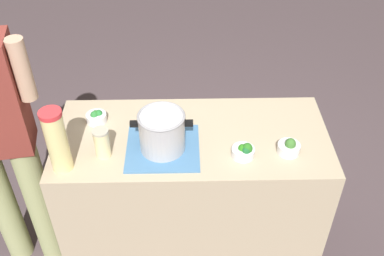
% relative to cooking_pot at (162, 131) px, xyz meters
% --- Properties ---
extents(ground_plane, '(8.00, 8.00, 0.00)m').
position_rel_cooking_pot_xyz_m(ground_plane, '(-0.14, -0.09, -1.02)').
color(ground_plane, '#534448').
extents(counter_slab, '(1.36, 0.62, 0.91)m').
position_rel_cooking_pot_xyz_m(counter_slab, '(-0.14, -0.09, -0.57)').
color(counter_slab, tan).
rests_on(counter_slab, ground_plane).
extents(dish_cloth, '(0.35, 0.33, 0.01)m').
position_rel_cooking_pot_xyz_m(dish_cloth, '(0.00, -0.00, -0.10)').
color(dish_cloth, teal).
rests_on(dish_cloth, counter_slab).
extents(cooking_pot, '(0.29, 0.22, 0.20)m').
position_rel_cooking_pot_xyz_m(cooking_pot, '(0.00, 0.00, 0.00)').
color(cooking_pot, '#B7B7BC').
rests_on(cooking_pot, dish_cloth).
extents(lemonade_pitcher, '(0.10, 0.10, 0.32)m').
position_rel_cooking_pot_xyz_m(lemonade_pitcher, '(0.45, 0.11, 0.05)').
color(lemonade_pitcher, '#F3E493').
rests_on(lemonade_pitcher, counter_slab).
extents(mason_jar, '(0.08, 0.08, 0.15)m').
position_rel_cooking_pot_xyz_m(mason_jar, '(0.28, 0.04, -0.03)').
color(mason_jar, beige).
rests_on(mason_jar, counter_slab).
extents(broccoli_bowl_front, '(0.11, 0.11, 0.08)m').
position_rel_cooking_pot_xyz_m(broccoli_bowl_front, '(-0.60, 0.04, -0.08)').
color(broccoli_bowl_front, silver).
rests_on(broccoli_bowl_front, counter_slab).
extents(broccoli_bowl_center, '(0.11, 0.11, 0.08)m').
position_rel_cooking_pot_xyz_m(broccoli_bowl_center, '(-0.38, 0.06, -0.08)').
color(broccoli_bowl_center, silver).
rests_on(broccoli_bowl_center, counter_slab).
extents(broccoli_bowl_back, '(0.10, 0.10, 0.07)m').
position_rel_cooking_pot_xyz_m(broccoli_bowl_back, '(0.34, -0.22, -0.08)').
color(broccoli_bowl_back, silver).
rests_on(broccoli_bowl_back, counter_slab).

